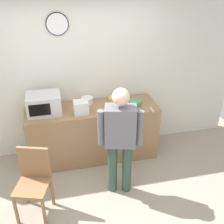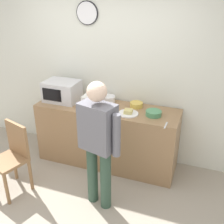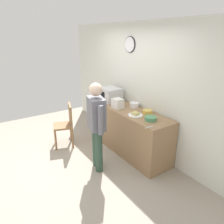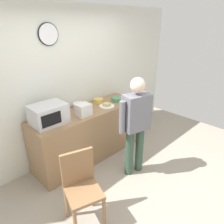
# 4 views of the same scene
# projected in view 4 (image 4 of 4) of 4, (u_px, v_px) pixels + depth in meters

# --- Properties ---
(ground_plane) EXTENTS (6.00, 6.00, 0.00)m
(ground_plane) POSITION_uv_depth(u_px,v_px,m) (135.00, 193.00, 3.05)
(ground_plane) COLOR #9E9384
(back_wall) EXTENTS (5.40, 0.13, 2.60)m
(back_wall) POSITION_uv_depth(u_px,v_px,m) (66.00, 86.00, 3.56)
(back_wall) COLOR silver
(back_wall) RESTS_ON ground_plane
(kitchen_counter) EXTENTS (2.06, 0.62, 0.92)m
(kitchen_counter) POSITION_uv_depth(u_px,v_px,m) (89.00, 133.00, 3.75)
(kitchen_counter) COLOR #93704C
(kitchen_counter) RESTS_ON ground_plane
(microwave) EXTENTS (0.50, 0.39, 0.30)m
(microwave) POSITION_uv_depth(u_px,v_px,m) (48.00, 114.00, 3.05)
(microwave) COLOR silver
(microwave) RESTS_ON kitchen_counter
(sandwich_plate) EXTENTS (0.27, 0.27, 0.07)m
(sandwich_plate) POSITION_uv_depth(u_px,v_px,m) (107.00, 105.00, 3.71)
(sandwich_plate) COLOR white
(sandwich_plate) RESTS_ON kitchen_counter
(salad_bowl) EXTENTS (0.18, 0.18, 0.07)m
(salad_bowl) POSITION_uv_depth(u_px,v_px,m) (99.00, 100.00, 3.91)
(salad_bowl) COLOR gold
(salad_bowl) RESTS_ON kitchen_counter
(cereal_bowl) EXTENTS (0.21, 0.21, 0.07)m
(cereal_bowl) POSITION_uv_depth(u_px,v_px,m) (117.00, 99.00, 3.97)
(cereal_bowl) COLOR #4C8E60
(cereal_bowl) RESTS_ON kitchen_counter
(mixing_bowl) EXTENTS (0.19, 0.19, 0.09)m
(mixing_bowl) POSITION_uv_depth(u_px,v_px,m) (78.00, 105.00, 3.64)
(mixing_bowl) COLOR white
(mixing_bowl) RESTS_ON kitchen_counter
(toaster) EXTENTS (0.22, 0.18, 0.20)m
(toaster) POSITION_uv_depth(u_px,v_px,m) (84.00, 110.00, 3.32)
(toaster) COLOR silver
(toaster) RESTS_ON kitchen_counter
(fork_utensil) EXTENTS (0.02, 0.17, 0.01)m
(fork_utensil) POSITION_uv_depth(u_px,v_px,m) (133.00, 101.00, 3.97)
(fork_utensil) COLOR silver
(fork_utensil) RESTS_ON kitchen_counter
(spoon_utensil) EXTENTS (0.16, 0.09, 0.01)m
(spoon_utensil) POSITION_uv_depth(u_px,v_px,m) (38.00, 119.00, 3.24)
(spoon_utensil) COLOR silver
(spoon_utensil) RESTS_ON kitchen_counter
(person_standing) EXTENTS (0.57, 0.33, 1.61)m
(person_standing) POSITION_uv_depth(u_px,v_px,m) (136.00, 121.00, 3.14)
(person_standing) COLOR #314C3C
(person_standing) RESTS_ON ground_plane
(wooden_chair) EXTENTS (0.50, 0.50, 0.94)m
(wooden_chair) POSITION_uv_depth(u_px,v_px,m) (81.00, 185.00, 2.49)
(wooden_chair) COLOR olive
(wooden_chair) RESTS_ON ground_plane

